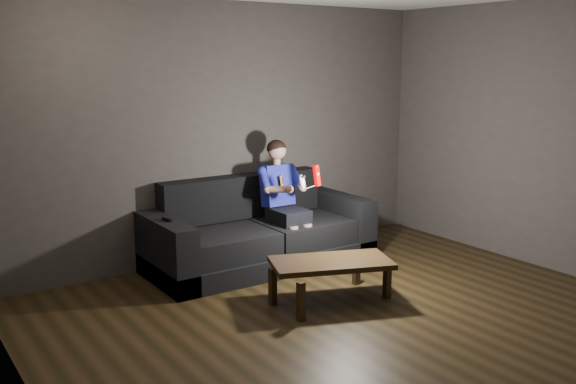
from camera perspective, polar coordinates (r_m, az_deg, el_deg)
floor at (r=5.18m, az=8.44°, el=-12.34°), size 5.00×5.00×0.00m
back_wall at (r=6.82m, az=-5.54°, el=5.30°), size 5.00×0.04×2.70m
left_wall at (r=3.62m, az=-21.58°, el=-0.99°), size 0.04×5.00×2.70m
sofa at (r=6.67m, az=-2.61°, el=-4.06°), size 2.32×1.00×0.90m
child at (r=6.65m, az=-0.43°, el=0.07°), size 0.48×0.59×1.19m
wii_remote_red at (r=6.29m, az=2.57°, el=1.47°), size 0.06×0.08×0.21m
nunchuk_white at (r=6.20m, az=1.26°, el=0.91°), size 0.08×0.10×0.15m
wii_remote_black at (r=6.05m, az=-10.70°, el=-2.43°), size 0.05×0.14×0.03m
coffee_table at (r=5.67m, az=3.85°, el=-6.55°), size 1.16×0.86×0.38m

